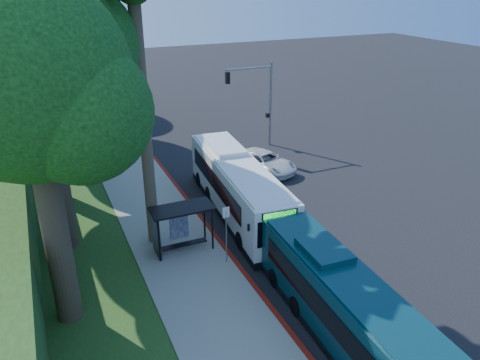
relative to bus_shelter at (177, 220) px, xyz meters
name	(u,v)px	position (x,y,z in m)	size (l,w,h in m)	color
ground	(275,203)	(7.26, 2.86, -1.81)	(140.00, 140.00, 0.00)	black
sidewalk	(163,225)	(-0.04, 2.86, -1.75)	(4.50, 70.00, 0.12)	gray
red_curb	(226,251)	(2.26, -1.14, -1.74)	(0.25, 30.00, 0.13)	maroon
grass_verge	(52,208)	(-5.74, 7.86, -1.78)	(8.00, 70.00, 0.06)	#234719
bus_shelter	(177,220)	(0.00, 0.00, 0.00)	(3.20, 1.51, 2.55)	black
stop_sign_pole	(226,227)	(1.86, -2.14, 0.28)	(0.35, 0.06, 3.17)	gray
traffic_signal_pole	(260,95)	(11.04, 12.86, 2.62)	(4.10, 0.30, 7.00)	gray
tree_0	(34,28)	(-5.14, 2.84, 9.40)	(8.40, 8.00, 15.70)	#382B1E
tree_2	(34,16)	(-4.64, 18.84, 8.67)	(8.82, 8.40, 15.12)	#382B1E
tree_4	(34,12)	(-4.14, 34.84, 7.92)	(8.40, 8.00, 14.14)	#382B1E
tree_5	(42,14)	(-3.16, 42.84, 7.16)	(7.35, 7.00, 12.86)	#382B1E
tree_6	(32,91)	(-5.65, -3.16, 7.90)	(7.56, 7.20, 13.74)	#382B1E
white_bus	(237,186)	(4.58, 2.67, -0.04)	(3.60, 12.33, 3.62)	white
teal_bus	(344,305)	(4.06, -8.81, -0.23)	(2.80, 10.93, 3.23)	#0A323C
pickup	(265,162)	(9.10, 7.86, -1.09)	(2.37, 5.14, 1.43)	silver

